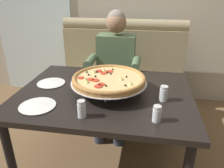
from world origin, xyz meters
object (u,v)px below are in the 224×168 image
object	(u,v)px
shaker_oregano	(82,110)
pizza	(109,79)
booth_bench	(120,83)
plate_near_right	(51,82)
shaker_parmesan	(157,115)
shaker_pepper_flakes	(164,94)
plate_near_left	(37,105)
patio_chair	(52,44)
dining_table	(105,101)
diner_main	(115,66)

from	to	relation	value
shaker_oregano	pizza	bearing A→B (deg)	73.99
booth_bench	plate_near_right	size ratio (longest dim) A/B	6.66
plate_near_right	shaker_parmesan	bearing A→B (deg)	-26.13
booth_bench	shaker_oregano	distance (m)	1.40
shaker_pepper_flakes	plate_near_right	distance (m)	0.91
pizza	shaker_oregano	bearing A→B (deg)	-106.01
shaker_pepper_flakes	plate_near_left	bearing A→B (deg)	-164.96
pizza	patio_chair	distance (m)	2.71
plate_near_right	patio_chair	size ratio (longest dim) A/B	0.26
pizza	plate_near_right	xyz separation A→B (m)	(-0.50, 0.09, -0.10)
dining_table	shaker_pepper_flakes	world-z (taller)	shaker_pepper_flakes
booth_bench	diner_main	bearing A→B (deg)	-96.60
pizza	shaker_pepper_flakes	distance (m)	0.40
diner_main	plate_near_right	xyz separation A→B (m)	(-0.43, -0.63, 0.05)
shaker_oregano	plate_near_left	world-z (taller)	shaker_oregano
dining_table	shaker_oregano	size ratio (longest dim) A/B	11.77
shaker_oregano	plate_near_right	size ratio (longest dim) A/B	0.49
shaker_oregano	shaker_pepper_flakes	bearing A→B (deg)	30.73
shaker_pepper_flakes	plate_near_left	xyz separation A→B (m)	(-0.83, -0.22, -0.04)
shaker_parmesan	plate_near_left	distance (m)	0.78
shaker_pepper_flakes	patio_chair	size ratio (longest dim) A/B	0.13
booth_bench	pizza	distance (m)	1.08
pizza	shaker_pepper_flakes	bearing A→B (deg)	-8.64
pizza	shaker_parmesan	world-z (taller)	pizza
dining_table	patio_chair	size ratio (longest dim) A/B	1.52
shaker_pepper_flakes	plate_near_right	xyz separation A→B (m)	(-0.89, 0.15, -0.04)
pizza	dining_table	bearing A→B (deg)	160.62
booth_bench	plate_near_left	world-z (taller)	booth_bench
plate_near_right	plate_near_left	bearing A→B (deg)	-79.74
diner_main	shaker_parmesan	world-z (taller)	diner_main
patio_chair	plate_near_right	bearing A→B (deg)	-65.73
dining_table	shaker_oregano	bearing A→B (deg)	-100.30
pizza	booth_bench	bearing A→B (deg)	92.06
dining_table	patio_chair	distance (m)	2.66
dining_table	plate_near_left	xyz separation A→B (m)	(-0.40, -0.29, 0.09)
booth_bench	pizza	xyz separation A→B (m)	(0.04, -0.98, 0.46)
dining_table	shaker_parmesan	world-z (taller)	shaker_parmesan
plate_near_right	patio_chair	distance (m)	2.38
patio_chair	shaker_oregano	bearing A→B (deg)	-62.25
pizza	diner_main	bearing A→B (deg)	95.29
dining_table	pizza	world-z (taller)	pizza
dining_table	plate_near_right	bearing A→B (deg)	171.01
dining_table	diner_main	world-z (taller)	diner_main
plate_near_left	dining_table	bearing A→B (deg)	36.68
shaker_parmesan	plate_near_right	bearing A→B (deg)	153.87
plate_near_left	shaker_oregano	bearing A→B (deg)	-12.65
dining_table	pizza	bearing A→B (deg)	-19.38
shaker_pepper_flakes	patio_chair	world-z (taller)	shaker_pepper_flakes
diner_main	shaker_oregano	distance (m)	1.07
booth_bench	dining_table	world-z (taller)	booth_bench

